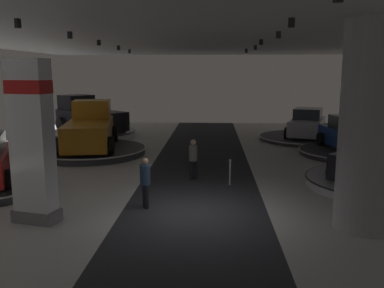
# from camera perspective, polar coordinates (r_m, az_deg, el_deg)

# --- Properties ---
(ground) EXTENTS (24.00, 44.00, 0.06)m
(ground) POSITION_cam_1_polar(r_m,az_deg,el_deg) (12.57, 0.34, -9.54)
(ground) COLOR silver
(ceiling_with_spotlights) EXTENTS (24.00, 44.00, 0.39)m
(ceiling_with_spotlights) POSITION_cam_1_polar(r_m,az_deg,el_deg) (11.93, 0.37, 16.59)
(ceiling_with_spotlights) COLOR silver
(column_right) EXTENTS (1.56, 1.56, 5.50)m
(column_right) POSITION_cam_1_polar(r_m,az_deg,el_deg) (11.68, 23.36, 2.14)
(column_right) COLOR #ADADB2
(column_right) RESTS_ON ground
(brand_sign_pylon) EXTENTS (1.38, 0.93, 4.53)m
(brand_sign_pylon) POSITION_cam_1_polar(r_m,az_deg,el_deg) (12.08, -21.22, 0.51)
(brand_sign_pylon) COLOR slate
(brand_sign_pylon) RESTS_ON ground
(display_platform_far_left) EXTENTS (5.68, 5.68, 0.35)m
(display_platform_far_left) POSITION_cam_1_polar(r_m,az_deg,el_deg) (21.66, -13.89, -0.91)
(display_platform_far_left) COLOR #333338
(display_platform_far_left) RESTS_ON ground
(pickup_truck_far_left) EXTENTS (3.41, 5.59, 2.30)m
(pickup_truck_far_left) POSITION_cam_1_polar(r_m,az_deg,el_deg) (21.80, -13.92, 2.07)
(pickup_truck_far_left) COLOR #B77519
(pickup_truck_far_left) RESTS_ON display_platform_far_left
(display_platform_far_right) EXTENTS (5.08, 5.08, 0.27)m
(display_platform_far_right) POSITION_cam_1_polar(r_m,az_deg,el_deg) (22.38, 20.95, -1.05)
(display_platform_far_right) COLOR #333338
(display_platform_far_right) RESTS_ON ground
(display_car_far_right) EXTENTS (2.64, 4.39, 1.71)m
(display_car_far_right) POSITION_cam_1_polar(r_m,az_deg,el_deg) (22.26, 21.06, 1.19)
(display_car_far_right) COLOR navy
(display_car_far_right) RESTS_ON display_platform_far_right
(display_platform_deep_left) EXTENTS (5.68, 5.68, 0.30)m
(display_platform_deep_left) POSITION_cam_1_polar(r_m,az_deg,el_deg) (28.09, -13.65, 1.50)
(display_platform_deep_left) COLOR silver
(display_platform_deep_left) RESTS_ON ground
(pickup_truck_deep_left) EXTENTS (5.43, 4.99, 2.30)m
(pickup_truck_deep_left) POSITION_cam_1_polar(r_m,az_deg,el_deg) (28.23, -14.11, 3.70)
(pickup_truck_deep_left) COLOR black
(pickup_truck_deep_left) RESTS_ON display_platform_deep_left
(display_platform_deep_right) EXTENTS (5.81, 5.81, 0.24)m
(display_platform_deep_right) POSITION_cam_1_polar(r_m,az_deg,el_deg) (26.40, 15.53, 0.82)
(display_platform_deep_right) COLOR #333338
(display_platform_deep_right) RESTS_ON ground
(display_car_deep_right) EXTENTS (3.27, 4.56, 1.71)m
(display_car_deep_right) POSITION_cam_1_polar(r_m,az_deg,el_deg) (26.31, 15.63, 2.70)
(display_car_deep_right) COLOR silver
(display_car_deep_right) RESTS_ON display_platform_deep_right
(display_platform_mid_right) EXTENTS (5.16, 5.16, 0.33)m
(display_platform_mid_right) POSITION_cam_1_polar(r_m,az_deg,el_deg) (16.58, 24.27, -4.87)
(display_platform_mid_right) COLOR #B7B7BC
(display_platform_mid_right) RESTS_ON ground
(display_car_mid_right) EXTENTS (4.25, 4.24, 1.71)m
(display_car_mid_right) POSITION_cam_1_polar(r_m,az_deg,el_deg) (16.35, 24.45, -1.80)
(display_car_mid_right) COLOR black
(display_car_mid_right) RESTS_ON display_platform_mid_right
(visitor_walking_near) EXTENTS (0.32, 0.32, 1.59)m
(visitor_walking_near) POSITION_cam_1_polar(r_m,az_deg,el_deg) (12.80, -6.49, -4.89)
(visitor_walking_near) COLOR black
(visitor_walking_near) RESTS_ON ground
(visitor_walking_far) EXTENTS (0.32, 0.32, 1.59)m
(visitor_walking_far) POSITION_cam_1_polar(r_m,az_deg,el_deg) (16.05, 0.17, -1.77)
(visitor_walking_far) COLOR black
(visitor_walking_far) RESTS_ON ground
(stanchion_a) EXTENTS (0.28, 0.28, 1.01)m
(stanchion_a) POSITION_cam_1_polar(r_m,az_deg,el_deg) (15.35, 5.26, -4.41)
(stanchion_a) COLOR #333338
(stanchion_a) RESTS_ON ground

